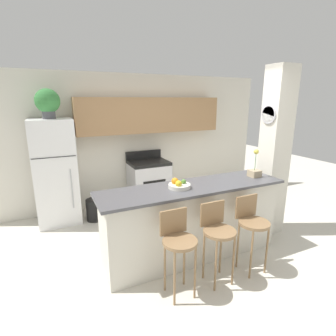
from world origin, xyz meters
The scene contains 13 objects.
ground_plane centered at (0.00, 0.00, 0.00)m, with size 14.00×14.00×0.00m, color beige.
wall_back centered at (0.10, 2.18, 1.49)m, with size 5.60×0.38×2.55m.
pillar_right centered at (1.48, 0.12, 1.28)m, with size 0.38×0.32×2.55m.
counter_bar centered at (0.00, 0.00, 0.51)m, with size 2.48×0.65×1.00m.
refrigerator centered at (-1.57, 1.89, 0.89)m, with size 0.67×0.63×1.77m.
stove_range centered at (0.11, 1.91, 0.46)m, with size 0.74×0.60×1.07m.
bar_stool_left centered at (-0.50, -0.55, 0.62)m, with size 0.37×0.37×0.94m.
bar_stool_mid centered at (0.00, -0.55, 0.62)m, with size 0.37×0.37×0.94m.
bar_stool_right centered at (0.50, -0.55, 0.62)m, with size 0.37×0.37×0.94m.
potted_plant_on_fridge centered at (-1.57, 1.89, 2.03)m, with size 0.38×0.38×0.47m.
orchid_vase centered at (0.99, -0.01, 1.10)m, with size 0.15×0.15×0.40m.
fruit_bowl centered at (-0.21, 0.00, 1.04)m, with size 0.28×0.28×0.12m.
trash_bin centered at (-1.01, 1.69, 0.19)m, with size 0.28×0.28×0.38m.
Camera 1 is at (-1.64, -2.74, 2.06)m, focal length 28.00 mm.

